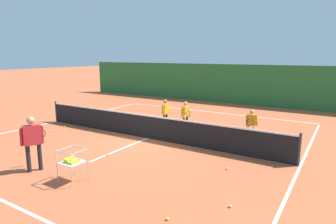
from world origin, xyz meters
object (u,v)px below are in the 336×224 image
(tennis_ball_3, at_px, (65,127))
(tennis_ball_5, at_px, (230,206))
(tennis_net, at_px, (147,126))
(tennis_ball_4, at_px, (227,169))
(student_0, at_px, (165,111))
(instructor, at_px, (33,139))
(tennis_ball_0, at_px, (55,131))
(student_1, at_px, (186,113))
(tennis_ball_2, at_px, (167,219))
(tennis_ball_8, at_px, (108,155))
(student_2, at_px, (251,122))
(ball_cart, at_px, (72,161))

(tennis_ball_3, xyz_separation_m, tennis_ball_5, (9.17, -2.88, 0.00))
(tennis_net, height_order, tennis_ball_4, tennis_net)
(student_0, bearing_deg, tennis_ball_5, -46.44)
(instructor, distance_m, tennis_ball_0, 4.60)
(tennis_ball_5, bearing_deg, instructor, -169.89)
(student_0, xyz_separation_m, student_1, (1.11, -0.07, 0.01))
(tennis_ball_2, relative_size, tennis_ball_8, 1.00)
(tennis_ball_0, bearing_deg, tennis_ball_2, -22.53)
(tennis_ball_4, bearing_deg, student_0, 142.04)
(tennis_net, xyz_separation_m, tennis_ball_0, (-4.06, -1.37, -0.47))
(tennis_net, relative_size, student_2, 9.39)
(ball_cart, height_order, tennis_ball_5, ball_cart)
(student_1, bearing_deg, tennis_ball_0, -146.48)
(tennis_net, xyz_separation_m, tennis_ball_5, (4.80, -3.49, -0.47))
(student_0, height_order, student_1, student_1)
(tennis_ball_0, bearing_deg, student_0, 41.32)
(student_0, height_order, tennis_ball_2, student_0)
(ball_cart, bearing_deg, tennis_net, 99.09)
(instructor, xyz_separation_m, tennis_ball_2, (4.71, -0.17, -0.95))
(tennis_ball_5, bearing_deg, ball_cart, -167.29)
(tennis_ball_0, bearing_deg, tennis_ball_3, 111.42)
(tennis_net, height_order, instructor, instructor)
(student_2, xyz_separation_m, tennis_ball_2, (0.22, -6.65, -0.70))
(instructor, relative_size, student_0, 1.23)
(tennis_ball_2, distance_m, tennis_ball_5, 1.50)
(tennis_net, xyz_separation_m, tennis_ball_2, (3.88, -4.67, -0.47))
(tennis_net, distance_m, student_2, 4.17)
(student_1, distance_m, tennis_ball_3, 5.74)
(tennis_ball_3, bearing_deg, tennis_ball_8, -22.21)
(tennis_ball_3, relative_size, tennis_ball_4, 1.00)
(student_2, height_order, tennis_ball_5, student_2)
(instructor, xyz_separation_m, tennis_ball_0, (-3.23, 3.13, -0.95))
(student_0, distance_m, tennis_ball_4, 5.51)
(student_2, distance_m, tennis_ball_0, 8.45)
(instructor, height_order, tennis_ball_5, instructor)
(tennis_ball_0, bearing_deg, student_2, 23.49)
(tennis_ball_5, bearing_deg, tennis_ball_3, 162.54)
(student_0, xyz_separation_m, tennis_ball_3, (-4.03, -2.52, -0.77))
(instructor, height_order, student_2, instructor)
(tennis_net, xyz_separation_m, tennis_ball_3, (-4.36, -0.61, -0.47))
(student_2, xyz_separation_m, tennis_ball_3, (-8.02, -2.59, -0.70))
(tennis_net, bearing_deg, tennis_ball_3, -172.08)
(instructor, distance_m, student_2, 7.89)
(tennis_net, relative_size, tennis_ball_4, 169.31)
(tennis_ball_0, distance_m, tennis_ball_5, 9.12)
(student_1, height_order, student_2, student_1)
(student_0, relative_size, ball_cart, 1.48)
(instructor, bearing_deg, student_2, 55.28)
(ball_cart, bearing_deg, tennis_ball_2, -4.53)
(student_1, relative_size, tennis_ball_0, 19.69)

